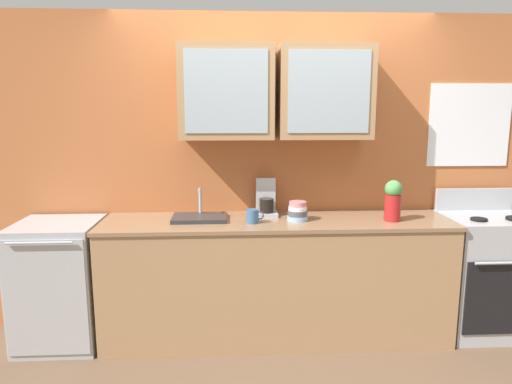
% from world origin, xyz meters
% --- Properties ---
extents(ground_plane, '(10.00, 10.00, 0.00)m').
position_xyz_m(ground_plane, '(0.00, 0.00, 0.00)').
color(ground_plane, brown).
extents(back_wall_unit, '(4.61, 0.42, 2.50)m').
position_xyz_m(back_wall_unit, '(0.01, 0.32, 1.39)').
color(back_wall_unit, '#B76638').
rests_on(back_wall_unit, ground_plane).
extents(counter, '(2.64, 0.63, 0.94)m').
position_xyz_m(counter, '(0.00, 0.00, 0.47)').
color(counter, '#A87F56').
rests_on(counter, ground_plane).
extents(stove_range, '(0.67, 0.61, 1.12)m').
position_xyz_m(stove_range, '(1.66, -0.00, 0.48)').
color(stove_range, '#ADAFB5').
rests_on(stove_range, ground_plane).
extents(sink_faucet, '(0.41, 0.28, 0.23)m').
position_xyz_m(sink_faucet, '(-0.58, 0.04, 0.96)').
color(sink_faucet, '#2D2D30').
rests_on(sink_faucet, counter).
extents(bowl_stack, '(0.16, 0.16, 0.14)m').
position_xyz_m(bowl_stack, '(0.15, -0.02, 1.00)').
color(bowl_stack, '#8CB7E0').
rests_on(bowl_stack, counter).
extents(vase, '(0.13, 0.13, 0.31)m').
position_xyz_m(vase, '(0.86, -0.07, 1.10)').
color(vase, '#B21E1E').
rests_on(vase, counter).
extents(cup_near_sink, '(0.13, 0.09, 0.10)m').
position_xyz_m(cup_near_sink, '(-0.19, -0.09, 0.99)').
color(cup_near_sink, '#38608C').
rests_on(cup_near_sink, counter).
extents(dishwasher, '(0.60, 0.62, 0.94)m').
position_xyz_m(dishwasher, '(-1.64, -0.00, 0.47)').
color(dishwasher, '#ADAFB5').
rests_on(dishwasher, ground_plane).
extents(coffee_maker, '(0.17, 0.20, 0.29)m').
position_xyz_m(coffee_maker, '(-0.07, 0.18, 1.04)').
color(coffee_maker, '#B7B7BC').
rests_on(coffee_maker, counter).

